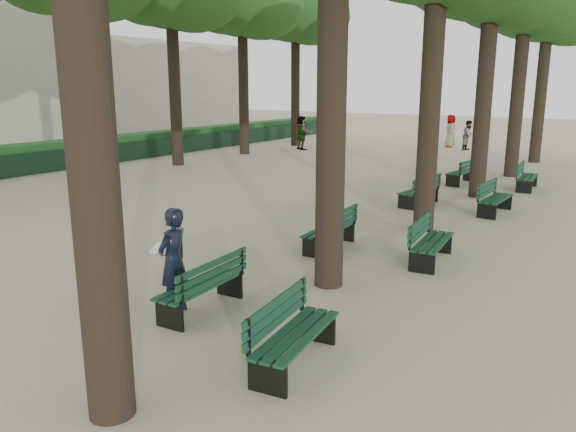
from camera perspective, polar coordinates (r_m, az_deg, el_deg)
The scene contains 17 objects.
ground at distance 9.21m, azimuth -13.72°, elevation -10.45°, with size 120.00×120.00×0.00m, color #B5AB89.
tree_far_5 at distance 34.29m, azimuth 0.78°, elevation 20.85°, with size 6.00×6.00×10.45m.
bench_left_0 at distance 9.37m, azimuth -8.79°, elevation -7.99°, with size 0.68×1.83×0.92m.
bench_left_1 at distance 12.70m, azimuth 4.22°, elevation -2.15°, with size 0.66×1.83×0.92m.
bench_left_2 at distance 17.69m, azimuth 13.12°, elevation 1.96°, with size 0.79×1.86×0.92m.
bench_left_3 at distance 21.87m, azimuth 17.21°, elevation 3.83°, with size 0.76×1.85×0.92m.
bench_right_0 at distance 7.59m, azimuth 0.76°, elevation -13.12°, with size 0.79×1.86×0.92m.
bench_right_1 at distance 12.09m, azimuth 14.37°, elevation -3.35°, with size 0.75×1.85×0.92m.
bench_right_2 at distance 17.13m, azimuth 20.30°, elevation 1.10°, with size 0.65×1.82×0.92m.
bench_right_3 at distance 21.50m, azimuth 23.11°, elevation 3.20°, with size 0.69×1.84×0.92m.
man_with_map at distance 9.19m, azimuth -11.57°, elevation -4.53°, with size 0.64×0.73×1.75m.
pedestrian_a at distance 33.27m, azimuth 17.87°, elevation 7.81°, with size 0.80×0.33×1.65m, color #262628.
pedestrian_e at distance 31.93m, azimuth 1.40°, elevation 8.46°, with size 1.76×0.38×1.89m, color #262628.
pedestrian_d at distance 34.44m, azimuth 16.19°, elevation 8.29°, with size 0.92×0.38×1.89m, color #262628.
fence at distance 27.21m, azimuth -18.65°, elevation 5.87°, with size 0.08×42.00×0.90m, color black.
hedge at distance 27.75m, azimuth -19.57°, elevation 6.24°, with size 1.20×42.00×1.20m, color #19491F.
building_far at distance 53.05m, azimuth -14.87°, elevation 12.72°, with size 12.00×16.00×7.00m, color #B7B2A3.
Camera 1 is at (6.28, -5.66, 3.65)m, focal length 35.00 mm.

